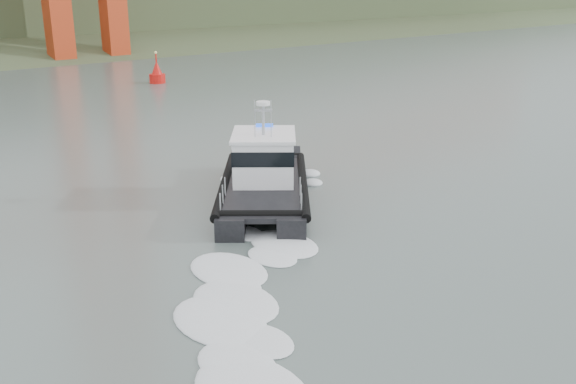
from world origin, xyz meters
The scene contains 3 objects.
ground centered at (0.00, 0.00, 0.00)m, with size 400.00×400.00×0.00m, color #4C5A56.
patrol_boat centered at (4.67, 11.38, 1.34)m, with size 9.98×11.07×5.33m.
nav_buoy centered at (19.25, 50.17, 0.96)m, with size 1.75×1.75×3.64m.
Camera 1 is at (-14.15, -13.76, 10.92)m, focal length 40.00 mm.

